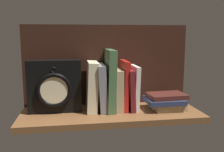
# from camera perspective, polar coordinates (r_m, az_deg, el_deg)

# --- Properties ---
(ground_plane) EXTENTS (0.75, 0.27, 0.03)m
(ground_plane) POSITION_cam_1_polar(r_m,az_deg,el_deg) (1.06, -0.18, -8.81)
(ground_plane) COLOR brown
(back_panel) EXTENTS (0.75, 0.01, 0.37)m
(back_panel) POSITION_cam_1_polar(r_m,az_deg,el_deg) (1.14, -1.15, 2.51)
(back_panel) COLOR black
(back_panel) RESTS_ON ground_plane
(book_cream_twain) EXTENTS (0.05, 0.14, 0.21)m
(book_cream_twain) POSITION_cam_1_polar(r_m,az_deg,el_deg) (1.06, -4.61, -2.36)
(book_cream_twain) COLOR beige
(book_cream_twain) RESTS_ON ground_plane
(book_gray_chess) EXTENTS (0.04, 0.15, 0.20)m
(book_gray_chess) POSITION_cam_1_polar(r_m,az_deg,el_deg) (1.07, -2.48, -2.59)
(book_gray_chess) COLOR gray
(book_gray_chess) RESTS_ON ground_plane
(book_green_romantic) EXTENTS (0.04, 0.17, 0.26)m
(book_green_romantic) POSITION_cam_1_polar(r_m,az_deg,el_deg) (1.06, -0.65, -0.91)
(book_green_romantic) COLOR #476B44
(book_green_romantic) RESTS_ON ground_plane
(book_tan_shortstories) EXTENTS (0.03, 0.15, 0.18)m
(book_tan_shortstories) POSITION_cam_1_polar(r_m,az_deg,el_deg) (1.08, 1.19, -3.04)
(book_tan_shortstories) COLOR tan
(book_tan_shortstories) RESTS_ON ground_plane
(book_red_requiem) EXTENTS (0.03, 0.14, 0.21)m
(book_red_requiem) POSITION_cam_1_polar(r_m,az_deg,el_deg) (1.08, 2.71, -2.05)
(book_red_requiem) COLOR red
(book_red_requiem) RESTS_ON ground_plane
(book_maroon_dawkins) EXTENTS (0.03, 0.16, 0.18)m
(book_maroon_dawkins) POSITION_cam_1_polar(r_m,az_deg,el_deg) (1.09, 3.93, -2.95)
(book_maroon_dawkins) COLOR maroon
(book_maroon_dawkins) RESTS_ON ground_plane
(book_white_catcher) EXTENTS (0.02, 0.14, 0.19)m
(book_white_catcher) POSITION_cam_1_polar(r_m,az_deg,el_deg) (1.09, 5.11, -2.55)
(book_white_catcher) COLOR silver
(book_white_catcher) RESTS_ON ground_plane
(framed_clock) EXTENTS (0.22, 0.07, 0.22)m
(framed_clock) POSITION_cam_1_polar(r_m,az_deg,el_deg) (1.05, -13.05, -2.43)
(framed_clock) COLOR black
(framed_clock) RESTS_ON ground_plane
(book_stack_side) EXTENTS (0.17, 0.13, 0.07)m
(book_stack_side) POSITION_cam_1_polar(r_m,az_deg,el_deg) (1.11, 12.24, -5.64)
(book_stack_side) COLOR #9E8966
(book_stack_side) RESTS_ON ground_plane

